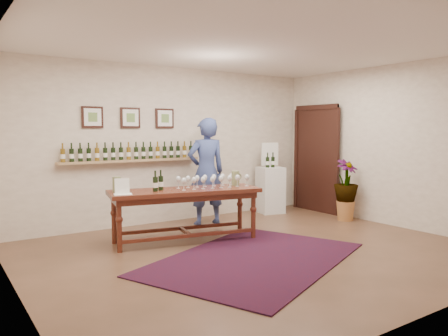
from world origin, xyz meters
TOP-DOWN VIEW (x-y plane):
  - ground at (0.00, 0.00)m, footprint 6.00×6.00m
  - room_shell at (2.11, 1.86)m, footprint 6.00×6.00m
  - rug at (-0.24, -0.27)m, footprint 3.46×2.95m
  - tasting_table at (-0.53, 1.05)m, footprint 2.33×1.16m
  - table_glasses at (-0.14, 1.01)m, footprint 1.42×0.49m
  - table_bottles at (-0.94, 1.11)m, footprint 0.27×0.17m
  - pitcher_left at (-1.50, 1.30)m, footprint 0.16×0.16m
  - pitcher_right at (0.35, 0.99)m, footprint 0.19×0.19m
  - menu_card at (-1.50, 1.09)m, footprint 0.28×0.24m
  - display_pedestal at (2.01, 2.09)m, footprint 0.56×0.56m
  - pedestal_bottles at (1.97, 2.05)m, footprint 0.29×0.14m
  - info_sign at (2.07, 2.19)m, footprint 0.37×0.10m
  - potted_plant at (2.66, 0.71)m, footprint 0.55×0.55m
  - person at (0.36, 1.88)m, footprint 0.76×0.56m

SIDE VIEW (x-z plane):
  - ground at x=0.00m, z-range 0.00..0.00m
  - rug at x=-0.24m, z-range 0.00..0.02m
  - display_pedestal at x=2.01m, z-range 0.00..0.92m
  - potted_plant at x=2.66m, z-range 0.08..1.06m
  - tasting_table at x=-0.53m, z-range 0.28..1.07m
  - table_glasses at x=-0.14m, z-range 0.79..0.98m
  - menu_card at x=-1.50m, z-range 0.79..1.01m
  - pitcher_left at x=-1.50m, z-range 0.79..1.01m
  - pitcher_right at x=0.35m, z-range 0.79..1.02m
  - table_bottles at x=-0.94m, z-range 0.79..1.06m
  - person at x=0.36m, z-range 0.00..1.88m
  - pedestal_bottles at x=1.97m, z-range 0.92..1.21m
  - room_shell at x=2.11m, z-range -1.88..4.12m
  - info_sign at x=2.07m, z-range 0.92..1.44m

